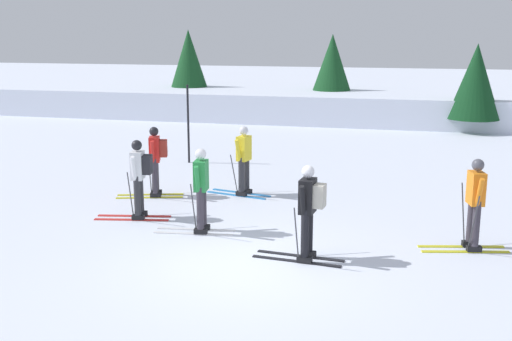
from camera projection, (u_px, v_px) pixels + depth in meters
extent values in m
plane|color=silver|center=(247.00, 265.00, 10.76)|extent=(120.00, 120.00, 0.00)
cube|color=silver|center=(354.00, 102.00, 29.53)|extent=(80.00, 8.25, 1.24)
cube|color=gold|center=(465.00, 252.00, 11.36)|extent=(1.58, 0.45, 0.02)
cube|color=gold|center=(461.00, 246.00, 11.63)|extent=(1.58, 0.45, 0.02)
cube|color=black|center=(474.00, 249.00, 11.34)|extent=(0.28, 0.18, 0.10)
cube|color=black|center=(469.00, 243.00, 11.61)|extent=(0.28, 0.18, 0.10)
cylinder|color=#38333D|center=(476.00, 224.00, 11.24)|extent=(0.14, 0.14, 0.85)
cylinder|color=#38333D|center=(471.00, 219.00, 11.51)|extent=(0.14, 0.14, 0.85)
cube|color=orange|center=(476.00, 188.00, 11.24)|extent=(0.32, 0.42, 0.60)
cylinder|color=orange|center=(480.00, 192.00, 11.00)|extent=(0.15, 0.27, 0.55)
cylinder|color=orange|center=(471.00, 186.00, 11.48)|extent=(0.15, 0.27, 0.55)
sphere|color=#4C4C56|center=(478.00, 165.00, 11.14)|extent=(0.22, 0.22, 0.22)
cylinder|color=#38383D|center=(473.00, 225.00, 11.08)|extent=(0.12, 0.41, 1.16)
cylinder|color=#38383D|center=(463.00, 215.00, 11.65)|extent=(0.12, 0.41, 1.16)
cube|color=silver|center=(193.00, 234.00, 12.36)|extent=(1.60, 0.29, 0.02)
cube|color=silver|center=(196.00, 229.00, 12.63)|extent=(1.60, 0.29, 0.02)
cube|color=black|center=(201.00, 231.00, 12.33)|extent=(0.27, 0.15, 0.10)
cube|color=black|center=(203.00, 227.00, 12.60)|extent=(0.27, 0.15, 0.10)
cylinder|color=#38333D|center=(200.00, 208.00, 12.22)|extent=(0.14, 0.14, 0.85)
cylinder|color=#38333D|center=(203.00, 204.00, 12.49)|extent=(0.14, 0.14, 0.85)
cube|color=#23843D|center=(201.00, 176.00, 12.22)|extent=(0.29, 0.41, 0.60)
cylinder|color=#23843D|center=(197.00, 179.00, 11.98)|extent=(0.12, 0.26, 0.55)
cylinder|color=#23843D|center=(203.00, 173.00, 12.47)|extent=(0.12, 0.26, 0.55)
sphere|color=silver|center=(201.00, 154.00, 12.13)|extent=(0.22, 0.22, 0.22)
cylinder|color=#38383D|center=(194.00, 209.00, 12.10)|extent=(0.08, 0.44, 1.12)
cylinder|color=#38383D|center=(200.00, 202.00, 12.64)|extent=(0.08, 0.44, 1.12)
cube|color=red|center=(131.00, 220.00, 13.28)|extent=(1.59, 0.40, 0.02)
cube|color=red|center=(134.00, 216.00, 13.55)|extent=(1.59, 0.40, 0.02)
cube|color=black|center=(138.00, 217.00, 13.26)|extent=(0.28, 0.17, 0.10)
cube|color=black|center=(141.00, 213.00, 13.53)|extent=(0.28, 0.17, 0.10)
cylinder|color=#2D2D33|center=(137.00, 196.00, 13.15)|extent=(0.14, 0.14, 0.85)
cylinder|color=#2D2D33|center=(140.00, 192.00, 13.43)|extent=(0.14, 0.14, 0.85)
cube|color=white|center=(138.00, 165.00, 13.15)|extent=(0.31, 0.42, 0.60)
cylinder|color=white|center=(134.00, 168.00, 12.91)|extent=(0.14, 0.27, 0.55)
cylinder|color=white|center=(139.00, 163.00, 13.40)|extent=(0.14, 0.27, 0.55)
sphere|color=black|center=(137.00, 145.00, 13.06)|extent=(0.22, 0.22, 0.22)
cylinder|color=#38383D|center=(131.00, 197.00, 13.00)|extent=(0.10, 0.40, 1.13)
cylinder|color=#38383D|center=(137.00, 190.00, 13.59)|extent=(0.10, 0.40, 1.13)
cube|color=#232328|center=(147.00, 164.00, 13.14)|extent=(0.23, 0.31, 0.40)
cube|color=black|center=(296.00, 261.00, 10.88)|extent=(1.60, 0.24, 0.02)
cube|color=black|center=(300.00, 256.00, 11.14)|extent=(1.60, 0.24, 0.02)
cube|color=black|center=(304.00, 259.00, 10.82)|extent=(0.27, 0.14, 0.10)
cube|color=black|center=(309.00, 254.00, 11.08)|extent=(0.27, 0.14, 0.10)
cylinder|color=black|center=(305.00, 233.00, 10.72)|extent=(0.14, 0.14, 0.85)
cylinder|color=black|center=(309.00, 228.00, 10.98)|extent=(0.14, 0.14, 0.85)
cube|color=black|center=(308.00, 196.00, 10.71)|extent=(0.27, 0.40, 0.60)
cylinder|color=black|center=(303.00, 200.00, 10.49)|extent=(0.11, 0.26, 0.55)
cylinder|color=black|center=(310.00, 193.00, 10.95)|extent=(0.11, 0.26, 0.55)
sphere|color=silver|center=(308.00, 172.00, 10.62)|extent=(0.22, 0.22, 0.22)
cylinder|color=#38383D|center=(296.00, 236.00, 10.59)|extent=(0.06, 0.36, 1.09)
cylinder|color=#38383D|center=(306.00, 225.00, 11.18)|extent=(0.06, 0.36, 1.09)
cube|color=#B7B2A3|center=(320.00, 196.00, 10.64)|extent=(0.20, 0.30, 0.40)
cube|color=#237AC6|center=(236.00, 195.00, 15.25)|extent=(1.58, 0.43, 0.02)
cube|color=#237AC6|center=(241.00, 193.00, 15.50)|extent=(1.58, 0.43, 0.02)
cube|color=black|center=(241.00, 194.00, 15.17)|extent=(0.28, 0.17, 0.10)
cube|color=black|center=(247.00, 191.00, 15.42)|extent=(0.28, 0.17, 0.10)
cylinder|color=#2D2D33|center=(241.00, 175.00, 15.07)|extent=(0.14, 0.14, 0.85)
cylinder|color=#2D2D33|center=(247.00, 172.00, 15.31)|extent=(0.14, 0.14, 0.85)
cube|color=yellow|center=(244.00, 148.00, 15.05)|extent=(0.32, 0.42, 0.60)
cylinder|color=yellow|center=(238.00, 150.00, 14.85)|extent=(0.14, 0.27, 0.55)
cylinder|color=yellow|center=(248.00, 147.00, 15.28)|extent=(0.14, 0.27, 0.55)
sphere|color=silver|center=(244.00, 131.00, 14.96)|extent=(0.22, 0.22, 0.22)
cylinder|color=#38383D|center=(234.00, 176.00, 14.97)|extent=(0.11, 0.38, 1.10)
cylinder|color=#38383D|center=(246.00, 171.00, 15.50)|extent=(0.11, 0.38, 1.10)
cube|color=gold|center=(149.00, 197.00, 15.05)|extent=(1.55, 0.58, 0.02)
cube|color=gold|center=(151.00, 194.00, 15.32)|extent=(1.55, 0.58, 0.02)
cube|color=black|center=(156.00, 195.00, 15.05)|extent=(0.28, 0.19, 0.10)
cube|color=black|center=(157.00, 192.00, 15.32)|extent=(0.28, 0.19, 0.10)
cylinder|color=#38333D|center=(155.00, 176.00, 14.95)|extent=(0.14, 0.14, 0.85)
cylinder|color=#38333D|center=(156.00, 173.00, 15.22)|extent=(0.14, 0.14, 0.85)
cube|color=red|center=(155.00, 149.00, 14.94)|extent=(0.35, 0.44, 0.60)
cylinder|color=red|center=(153.00, 152.00, 14.70)|extent=(0.16, 0.27, 0.55)
cylinder|color=red|center=(155.00, 148.00, 15.19)|extent=(0.16, 0.27, 0.55)
sphere|color=black|center=(154.00, 131.00, 14.85)|extent=(0.22, 0.22, 0.22)
cylinder|color=#38383D|center=(150.00, 178.00, 14.80)|extent=(0.16, 0.41, 1.07)
cylinder|color=#38383D|center=(152.00, 172.00, 15.36)|extent=(0.16, 0.41, 1.07)
cube|color=maroon|center=(163.00, 148.00, 14.95)|extent=(0.26, 0.32, 0.40)
cylinder|color=black|center=(188.00, 124.00, 18.83)|extent=(0.06, 0.06, 2.38)
cylinder|color=#513823|center=(190.00, 106.00, 30.98)|extent=(0.16, 0.16, 0.62)
cone|color=#14421E|center=(189.00, 65.00, 30.54)|extent=(2.17, 2.17, 3.40)
cylinder|color=#513823|center=(331.00, 109.00, 29.17)|extent=(0.21, 0.21, 0.71)
cone|color=#14421E|center=(332.00, 68.00, 28.76)|extent=(2.12, 2.12, 3.10)
cylinder|color=#513823|center=(472.00, 125.00, 24.77)|extent=(0.23, 0.23, 0.54)
cone|color=#0F3819|center=(475.00, 81.00, 24.39)|extent=(2.04, 2.04, 2.94)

